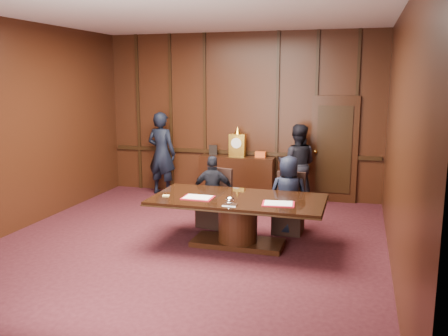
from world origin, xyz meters
name	(u,v)px	position (x,y,z in m)	size (l,w,h in m)	color
room	(189,135)	(0.07, 0.14, 1.72)	(7.00, 7.04, 3.50)	black
sideboard	(237,175)	(0.00, 3.26, 0.49)	(1.60, 0.45, 1.54)	black
conference_table	(238,213)	(0.77, 0.35, 0.51)	(2.62, 1.32, 0.76)	black
folder_left	(198,197)	(0.19, 0.16, 0.77)	(0.46, 0.33, 0.02)	#AF1021
folder_right	(278,204)	(1.42, 0.14, 0.77)	(0.50, 0.39, 0.02)	#AF1021
inkstand	(230,201)	(0.77, -0.10, 0.81)	(0.20, 0.14, 0.12)	white
notepad	(166,196)	(-0.32, 0.13, 0.77)	(0.10, 0.07, 0.01)	#FADB7A
chair_left	(215,209)	(0.12, 1.22, 0.29)	(0.58, 0.58, 0.99)	black
chair_right	(289,215)	(1.42, 1.22, 0.29)	(0.49, 0.49, 0.99)	black
signatory_left	(213,192)	(0.12, 1.15, 0.62)	(0.73, 0.30, 1.25)	black
signatory_right	(288,195)	(1.42, 1.15, 0.65)	(0.64, 0.42, 1.31)	black
witness_left	(162,153)	(-1.69, 3.10, 0.91)	(0.67, 0.44, 1.83)	black
witness_right	(297,164)	(1.30, 3.10, 0.82)	(0.80, 0.62, 1.64)	black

